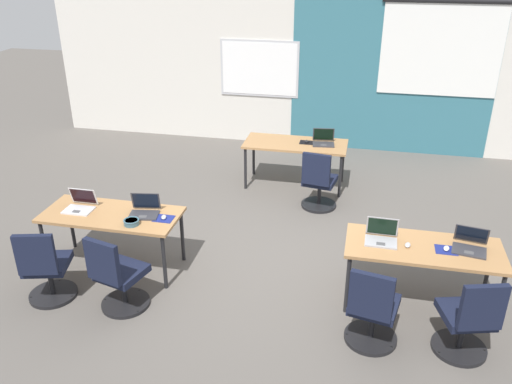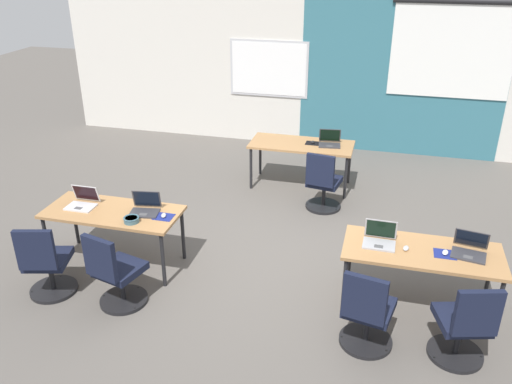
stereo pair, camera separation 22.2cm
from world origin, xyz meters
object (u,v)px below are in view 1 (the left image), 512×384
Objects in this scene: laptop_near_left_inner at (145,210)px; mouse_near_right_inner at (408,245)px; chair_near_right_end at (468,323)px; mouse_near_left_inner at (164,217)px; mouse_near_right_end at (446,248)px; chair_near_left_inner at (118,279)px; chair_near_left_end at (46,271)px; laptop_near_right_end at (470,245)px; desk_far_center at (295,146)px; desk_near_left at (112,218)px; mouse_far_right at (307,141)px; laptop_near_right_inner at (381,237)px; chair_near_right_inner at (372,313)px; laptop_near_left_end at (80,205)px; snack_bowl at (131,222)px; desk_near_right at (423,252)px; chair_far_right at (319,185)px; laptop_far_right at (323,141)px.

laptop_near_left_inner is 3.43× the size of mouse_near_right_inner.
mouse_near_left_inner is at bearing -28.32° from chair_near_right_end.
chair_near_right_end reaches higher than mouse_near_right_end.
mouse_near_right_end is at bearing -152.63° from chair_near_left_inner.
laptop_near_right_end reaches higher than chair_near_left_end.
chair_near_left_inner is (-1.35, -3.56, -0.28)m from desk_far_center.
mouse_far_right reaches higher than desk_near_left.
desk_far_center is 3.44m from mouse_near_right_end.
laptop_near_right_end is 1.13× the size of laptop_near_right_inner.
mouse_near_left_inner is at bearing -23.45° from laptop_near_left_inner.
chair_near_right_inner reaches higher than desk_near_left.
laptop_near_left_inner is at bearing 2.80° from laptop_near_left_end.
chair_near_right_inner is 2.75m from snack_bowl.
mouse_near_right_end is at bearing -0.51° from mouse_near_left_inner.
desk_near_left is 9.01× the size of snack_bowl.
chair_near_right_inner reaches higher than mouse_near_left_inner.
mouse_far_right is at bearing -137.35° from chair_near_left_end.
mouse_near_right_end is 0.33× the size of laptop_near_right_inner.
mouse_near_right_inner is at bearing -11.18° from laptop_near_right_inner.
desk_far_center is at bearing -74.42° from chair_near_right_end.
desk_far_center is at bearing 64.94° from snack_bowl.
mouse_far_right is at bearing 113.29° from laptop_near_right_inner.
snack_bowl is (-1.57, -3.05, 0.01)m from mouse_far_right.
laptop_near_right_end reaches higher than mouse_far_right.
mouse_near_left_inner is 0.34× the size of laptop_near_left_end.
snack_bowl reaches higher than mouse_near_right_inner.
laptop_near_right_inner is at bearing 176.32° from desk_near_right.
desk_near_right is 1.74× the size of chair_near_left_inner.
desk_far_center is at bearing 57.99° from desk_near_left.
laptop_near_right_end is at bearing 176.12° from chair_near_left_end.
desk_near_left is 14.29× the size of mouse_near_left_inner.
desk_far_center is 14.46× the size of mouse_far_right.
chair_far_right is 5.18× the size of snack_bowl.
mouse_near_right_inner is at bearing 127.76° from chair_far_right.
chair_far_right is 8.49× the size of mouse_near_right_inner.
laptop_near_left_inner reaches higher than chair_near_right_inner.
laptop_near_right_end is (3.95, 0.05, 0.11)m from desk_near_left.
laptop_far_right is (1.77, 3.60, 0.39)m from chair_near_left_inner.
desk_far_center is 3.05m from laptop_near_left_inner.
chair_near_left_end is (-2.16, -3.58, -0.28)m from desk_far_center.
desk_near_right is 0.46m from laptop_near_right_end.
chair_near_left_end is 3.43m from chair_near_right_inner.
desk_near_right is 14.29× the size of mouse_near_left_inner.
laptop_near_left_inner is 3.32× the size of mouse_near_left_inner.
desk_near_left is at bearing -178.26° from laptop_near_right_inner.
chair_near_left_inner is 0.82m from chair_near_left_end.
mouse_near_left_inner reaches higher than desk_far_center.
laptop_near_right_end is at bearing 7.49° from mouse_near_right_inner.
chair_near_right_end is 1.18m from laptop_near_right_inner.
laptop_near_left_inner is 2.67m from laptop_near_right_inner.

